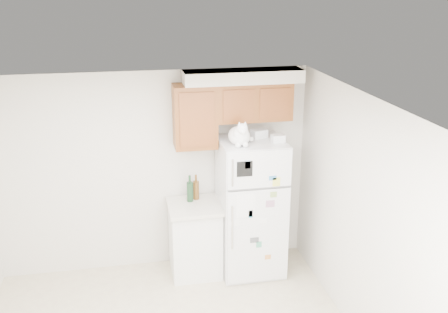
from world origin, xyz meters
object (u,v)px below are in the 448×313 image
object	(u,v)px
cat	(240,135)
bottle_amber	(196,187)
storage_box_front	(278,138)
storage_box_back	(259,134)
refrigerator	(251,207)
bottle_green	(190,188)
base_counter	(195,238)

from	to	relation	value
cat	bottle_amber	xyz separation A→B (m)	(-0.47, 0.34, -0.74)
storage_box_front	storage_box_back	bearing A→B (deg)	125.44
refrigerator	bottle_amber	distance (m)	0.72
storage_box_front	bottle_green	distance (m)	1.23
base_counter	bottle_amber	world-z (taller)	bottle_amber
storage_box_back	refrigerator	bearing A→B (deg)	-150.08
bottle_green	bottle_amber	world-z (taller)	bottle_green
storage_box_back	bottle_green	xyz separation A→B (m)	(-0.84, 0.06, -0.66)
bottle_green	storage_box_back	bearing A→B (deg)	-3.93
storage_box_front	bottle_green	size ratio (longest dim) A/B	0.45
storage_box_front	bottle_green	bearing A→B (deg)	162.25
storage_box_front	refrigerator	bearing A→B (deg)	157.86
base_counter	storage_box_front	distance (m)	1.62
storage_box_back	bottle_amber	distance (m)	1.01
bottle_green	bottle_amber	size ratio (longest dim) A/B	1.05
refrigerator	bottle_green	xyz separation A→B (m)	(-0.73, 0.18, 0.24)
bottle_green	storage_box_front	bearing A→B (deg)	-15.38
refrigerator	base_counter	bearing A→B (deg)	173.91
refrigerator	cat	world-z (taller)	cat
refrigerator	bottle_green	world-z (taller)	refrigerator
bottle_amber	cat	bearing A→B (deg)	-36.40
bottle_amber	refrigerator	bearing A→B (deg)	-19.36
storage_box_back	bottle_green	world-z (taller)	storage_box_back
storage_box_front	bottle_amber	size ratio (longest dim) A/B	0.47
refrigerator	bottle_amber	bearing A→B (deg)	160.64
cat	bottle_green	distance (m)	0.96
cat	bottle_green	world-z (taller)	cat
refrigerator	base_counter	world-z (taller)	refrigerator
storage_box_front	bottle_green	xyz separation A→B (m)	(-1.01, 0.28, -0.66)
base_counter	bottle_amber	bearing A→B (deg)	73.21
bottle_green	bottle_amber	bearing A→B (deg)	31.11
base_counter	cat	distance (m)	1.46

